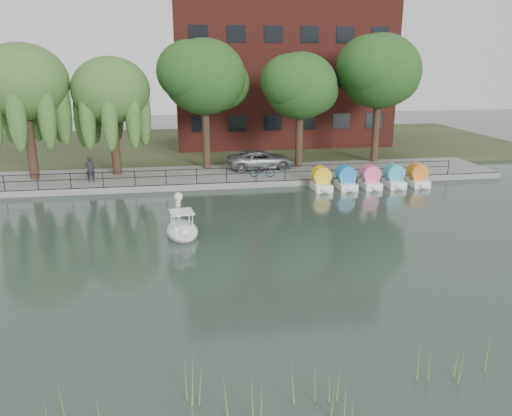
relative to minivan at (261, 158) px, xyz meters
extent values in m
plane|color=#3D4C46|center=(-3.03, -17.12, -1.19)|extent=(120.00, 120.00, 0.00)
cube|color=gray|center=(-3.03, -1.12, -0.99)|extent=(40.00, 6.00, 0.40)
cube|color=gray|center=(-3.03, -4.07, -0.99)|extent=(40.00, 0.25, 0.40)
cube|color=#47512D|center=(-3.03, 12.88, -1.01)|extent=(60.00, 22.00, 0.36)
cylinder|color=black|center=(-3.03, -3.87, 0.16)|extent=(32.00, 0.04, 0.04)
cylinder|color=black|center=(-3.03, -3.87, -0.24)|extent=(32.00, 0.04, 0.04)
cylinder|color=black|center=(-3.03, -3.87, -0.29)|extent=(0.05, 0.05, 1.00)
cube|color=#4C1E16|center=(3.97, 12.88, 8.17)|extent=(20.00, 10.00, 18.00)
cylinder|color=#473323|center=(-16.03, -0.62, 1.31)|extent=(0.60, 0.60, 4.20)
ellipsoid|color=#5C863D|center=(-16.03, -0.62, 5.72)|extent=(5.88, 5.88, 5.00)
cylinder|color=#473323|center=(-10.53, -0.12, 1.11)|extent=(0.60, 0.60, 3.80)
ellipsoid|color=#5C863D|center=(-10.53, -0.12, 5.10)|extent=(5.32, 5.32, 4.52)
cylinder|color=#473323|center=(-4.03, 0.88, 1.46)|extent=(0.60, 0.60, 4.50)
ellipsoid|color=#2E5C23|center=(-4.03, 0.88, 5.91)|extent=(6.00, 6.00, 5.10)
cylinder|color=#473323|center=(2.97, 0.38, 1.23)|extent=(0.60, 0.60, 4.05)
ellipsoid|color=#2E5C23|center=(2.97, 0.38, 5.24)|extent=(5.40, 5.40, 4.59)
cylinder|color=#473323|center=(9.47, 1.38, 1.57)|extent=(0.60, 0.60, 4.72)
ellipsoid|color=#2E5C23|center=(9.47, 1.38, 6.24)|extent=(6.30, 6.30, 5.36)
imported|color=gray|center=(0.00, 0.00, 0.00)|extent=(3.02, 5.87, 1.59)
imported|color=gray|center=(-0.41, -2.74, -0.29)|extent=(0.87, 1.79, 1.00)
imported|color=black|center=(-12.03, -2.29, 0.20)|extent=(0.80, 0.63, 1.98)
ellipsoid|color=white|center=(-6.17, -13.03, -0.93)|extent=(1.82, 2.57, 0.53)
cube|color=white|center=(-6.16, -13.12, -0.66)|extent=(1.11, 1.18, 0.27)
cube|color=white|center=(-6.16, -13.08, 0.07)|extent=(1.26, 1.33, 0.05)
ellipsoid|color=white|center=(-6.03, -14.04, -0.71)|extent=(0.61, 0.51, 0.49)
sphere|color=white|center=(-6.28, -12.25, 0.62)|extent=(0.42, 0.42, 0.42)
cone|color=black|center=(-6.32, -11.97, 0.59)|extent=(0.21, 0.25, 0.18)
cylinder|color=yellow|center=(-6.30, -12.09, 0.60)|extent=(0.24, 0.12, 0.23)
cube|color=white|center=(3.13, -5.32, -0.97)|extent=(1.15, 1.70, 0.44)
cylinder|color=yellow|center=(3.13, -5.22, -0.24)|extent=(0.90, 1.20, 0.90)
cube|color=white|center=(4.83, -5.32, -0.97)|extent=(1.15, 1.70, 0.44)
cylinder|color=#207ED1|center=(4.83, -5.22, -0.24)|extent=(0.90, 1.20, 0.90)
cube|color=white|center=(6.53, -5.32, -0.97)|extent=(1.15, 1.70, 0.44)
cylinder|color=#F95D91|center=(6.53, -5.22, -0.24)|extent=(0.90, 1.20, 0.90)
cube|color=white|center=(8.23, -5.32, -0.97)|extent=(1.15, 1.70, 0.44)
cylinder|color=#39A8BF|center=(8.23, -5.22, -0.24)|extent=(0.90, 1.20, 0.90)
cube|color=white|center=(9.93, -5.32, -0.97)|extent=(1.15, 1.70, 0.44)
cylinder|color=orange|center=(9.93, -5.22, -0.24)|extent=(0.90, 1.20, 0.90)
camera|label=1|loc=(-6.28, -36.33, 7.16)|focal=35.00mm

